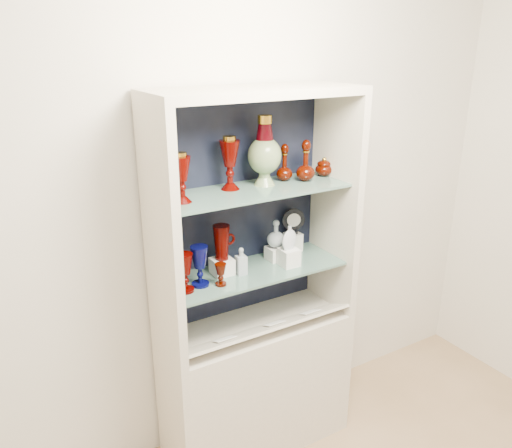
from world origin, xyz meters
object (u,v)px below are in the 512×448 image
enamel_urn (265,151)px  ruby_goblet_tall (185,273)px  cobalt_goblet (200,266)px  flat_flask (289,237)px  clear_square_bottle (241,261)px  pedestal_lamp_right (230,163)px  lidded_bowl (324,166)px  clear_round_decanter (276,234)px  pedestal_lamp_left (182,178)px  ruby_decanter_a (285,160)px  cameo_medallion (294,221)px  ruby_decanter_b (306,159)px  ruby_goblet_small (221,275)px  ruby_pitcher (221,242)px

enamel_urn → ruby_goblet_tall: bearing=-169.7°
cobalt_goblet → flat_flask: flat_flask is taller
cobalt_goblet → clear_square_bottle: size_ratio=1.40×
flat_flask → pedestal_lamp_right: bearing=150.7°
lidded_bowl → clear_square_bottle: 0.66m
pedestal_lamp_right → clear_round_decanter: (0.26, -0.01, -0.41)m
lidded_bowl → flat_flask: lidded_bowl is taller
pedestal_lamp_left → pedestal_lamp_right: 0.29m
ruby_decanter_a → cameo_medallion: bearing=26.4°
flat_flask → enamel_urn: bearing=128.4°
ruby_goblet_tall → ruby_decanter_b: bearing=3.8°
cameo_medallion → cobalt_goblet: bearing=-146.4°
ruby_goblet_tall → flat_flask: size_ratio=1.45×
ruby_goblet_small → cameo_medallion: (0.53, 0.18, 0.12)m
clear_round_decanter → cobalt_goblet: bearing=-171.2°
ruby_goblet_tall → cameo_medallion: 0.72m
ruby_goblet_tall → clear_round_decanter: clear_round_decanter is taller
lidded_bowl → clear_square_bottle: bearing=-175.0°
pedestal_lamp_left → pedestal_lamp_right: (0.27, 0.08, 0.02)m
lidded_bowl → enamel_urn: bearing=178.4°
enamel_urn → ruby_goblet_small: enamel_urn is taller
cobalt_goblet → cameo_medallion: size_ratio=1.36×
pedestal_lamp_right → enamel_urn: 0.19m
pedestal_lamp_right → ruby_goblet_tall: (-0.29, -0.10, -0.45)m
clear_square_bottle → pedestal_lamp_left: bearing=-178.1°
ruby_goblet_tall → flat_flask: flat_flask is taller
ruby_decanter_a → clear_round_decanter: ruby_decanter_a is taller
ruby_decanter_a → ruby_goblet_tall: 0.74m
ruby_pitcher → cameo_medallion: ruby_pitcher is taller
cobalt_goblet → flat_flask: 0.49m
cobalt_goblet → ruby_goblet_small: size_ratio=1.80×
pedestal_lamp_left → clear_square_bottle: pedestal_lamp_left is taller
enamel_urn → cameo_medallion: (0.22, 0.06, -0.42)m
cobalt_goblet → pedestal_lamp_right: bearing=20.8°
ruby_decanter_b → pedestal_lamp_right: bearing=172.1°
ruby_decanter_b → cobalt_goblet: (-0.60, -0.02, -0.43)m
pedestal_lamp_right → clear_square_bottle: bearing=-76.3°
flat_flask → cobalt_goblet: bearing=168.2°
ruby_goblet_small → clear_round_decanter: clear_round_decanter is taller
ruby_decanter_a → lidded_bowl: 0.24m
pedestal_lamp_left → cameo_medallion: pedestal_lamp_left is taller
clear_square_bottle → flat_flask: size_ratio=1.09×
pedestal_lamp_right → ruby_decanter_a: (0.31, 0.00, -0.02)m
cobalt_goblet → clear_round_decanter: bearing=8.8°
ruby_decanter_b → cameo_medallion: ruby_decanter_b is taller
pedestal_lamp_left → ruby_decanter_b: same height
ruby_decanter_b → ruby_goblet_small: (-0.52, -0.07, -0.48)m
enamel_urn → flat_flask: bearing=-42.6°
clear_square_bottle → cameo_medallion: size_ratio=0.97×
pedestal_lamp_right → ruby_pitcher: (-0.06, -0.02, -0.38)m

